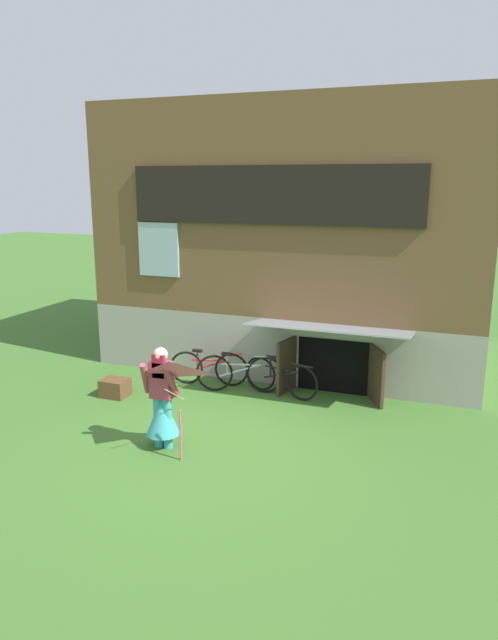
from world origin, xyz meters
name	(u,v)px	position (x,y,z in m)	size (l,w,h in m)	color
ground_plane	(208,444)	(0.00, 0.00, 0.00)	(60.00, 60.00, 0.00)	#3D6B28
log_house	(305,235)	(0.00, 5.50, 2.79)	(8.02, 6.13, 5.57)	#9E998E
person	(162,406)	(-0.60, -0.31, 0.67)	(0.61, 0.52, 1.59)	teal
kite	(170,387)	(-0.17, -0.84, 1.21)	(0.93, 0.99, 1.45)	#E54C7F
bicycle_black	(281,377)	(0.41, 2.46, 0.36)	(1.57, 0.46, 0.74)	black
bicycle_silver	(240,373)	(-0.39, 2.36, 0.38)	(1.67, 0.48, 0.78)	black
bicycle_red	(209,368)	(-1.12, 2.51, 0.35)	(1.57, 0.37, 0.73)	black
wooden_crate	(115,388)	(-2.52, 1.30, 0.17)	(0.49, 0.41, 0.34)	brown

